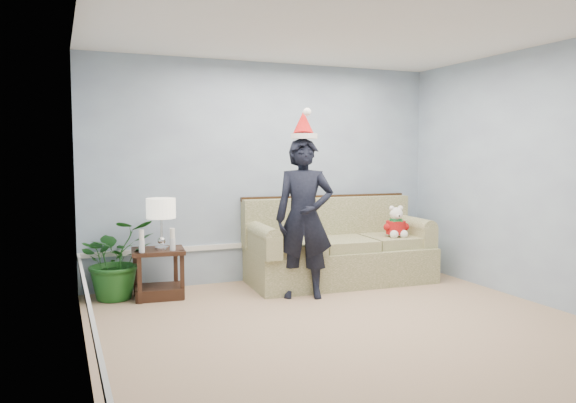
% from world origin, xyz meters
% --- Properties ---
extents(room_shell, '(4.54, 5.04, 2.74)m').
position_xyz_m(room_shell, '(0.00, 0.00, 1.35)').
color(room_shell, tan).
rests_on(room_shell, ground).
extents(wainscot_trim, '(4.49, 4.99, 0.06)m').
position_xyz_m(wainscot_trim, '(-1.18, 1.18, 0.45)').
color(wainscot_trim, white).
rests_on(wainscot_trim, room_shell).
extents(sofa, '(2.28, 1.07, 1.05)m').
position_xyz_m(sofa, '(0.77, 2.04, 0.37)').
color(sofa, '#606A32').
rests_on(sofa, room_shell).
extents(side_table, '(0.61, 0.53, 0.54)m').
position_xyz_m(side_table, '(-1.43, 2.07, 0.21)').
color(side_table, '#3E2116').
rests_on(side_table, room_shell).
extents(table_lamp, '(0.31, 0.31, 0.56)m').
position_xyz_m(table_lamp, '(-1.40, 2.03, 0.97)').
color(table_lamp, silver).
rests_on(table_lamp, side_table).
extents(candle_pair, '(0.39, 0.06, 0.24)m').
position_xyz_m(candle_pair, '(-1.46, 1.92, 0.65)').
color(candle_pair, silver).
rests_on(candle_pair, side_table).
extents(houseplant, '(0.91, 0.83, 0.88)m').
position_xyz_m(houseplant, '(-1.86, 2.20, 0.44)').
color(houseplant, '#1B551B').
rests_on(houseplant, room_shell).
extents(man, '(0.75, 0.62, 1.75)m').
position_xyz_m(man, '(0.06, 1.49, 0.88)').
color(man, black).
rests_on(man, room_shell).
extents(santa_hat, '(0.38, 0.40, 0.34)m').
position_xyz_m(santa_hat, '(0.06, 1.51, 1.88)').
color(santa_hat, white).
rests_on(santa_hat, man).
extents(teddy_bear, '(0.29, 0.30, 0.40)m').
position_xyz_m(teddy_bear, '(1.44, 1.79, 0.69)').
color(teddy_bear, white).
rests_on(teddy_bear, sofa).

